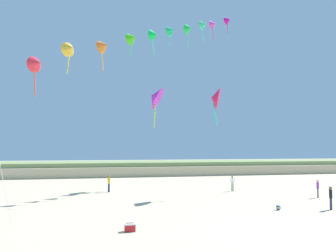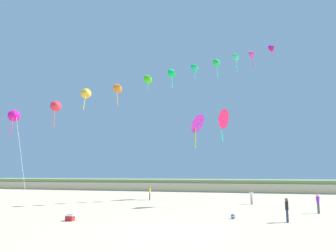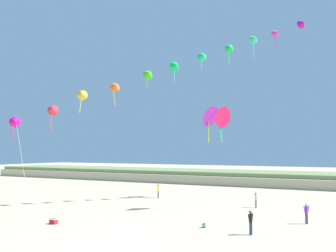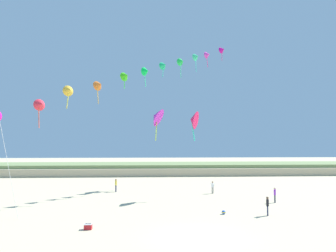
% 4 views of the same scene
% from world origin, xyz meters
% --- Properties ---
extents(ground_plane, '(240.00, 240.00, 0.00)m').
position_xyz_m(ground_plane, '(0.00, 0.00, 0.00)').
color(ground_plane, beige).
extents(dune_ridge, '(120.00, 13.53, 2.19)m').
position_xyz_m(dune_ridge, '(0.00, 44.51, 1.09)').
color(dune_ridge, '#BFAE8B').
rests_on(dune_ridge, ground).
extents(person_near_left, '(0.30, 0.59, 1.72)m').
position_xyz_m(person_near_left, '(-7.97, 19.90, 0.99)').
color(person_near_left, '#282D4C').
rests_on(person_near_left, ground).
extents(person_near_right, '(0.52, 0.33, 1.56)m').
position_xyz_m(person_near_right, '(4.66, 17.84, 0.90)').
color(person_near_right, gray).
rests_on(person_near_right, ground).
extents(person_mid_center, '(0.28, 0.58, 1.68)m').
position_xyz_m(person_mid_center, '(7.11, 5.72, 0.97)').
color(person_mid_center, '#282D4C').
rests_on(person_mid_center, ground).
extents(person_far_left, '(0.44, 0.49, 1.64)m').
position_xyz_m(person_far_left, '(10.18, 11.47, 0.95)').
color(person_far_left, '#474C56').
rests_on(person_far_left, ground).
extents(kite_banner_string, '(26.20, 24.13, 22.78)m').
position_xyz_m(kite_banner_string, '(-3.95, 16.64, 15.52)').
color(kite_banner_string, '#E2108C').
extents(large_kite_low_lead, '(1.92, 2.46, 3.72)m').
position_xyz_m(large_kite_low_lead, '(1.81, 15.21, 9.31)').
color(large_kite_low_lead, '#E8184D').
extents(large_kite_mid_trail, '(2.92, 3.34, 5.02)m').
position_xyz_m(large_kite_mid_trail, '(-2.55, 23.40, 10.43)').
color(large_kite_mid_trail, '#CC24C3').
extents(beach_cooler, '(0.58, 0.41, 0.46)m').
position_xyz_m(beach_cooler, '(-7.94, 2.27, 0.21)').
color(beach_cooler, red).
rests_on(beach_cooler, ground).
extents(beach_ball, '(0.36, 0.36, 0.36)m').
position_xyz_m(beach_ball, '(3.34, 6.51, 0.18)').
color(beach_ball, blue).
rests_on(beach_ball, ground).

